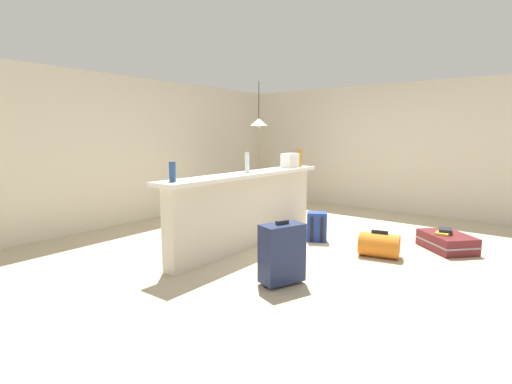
{
  "coord_description": "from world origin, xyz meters",
  "views": [
    {
      "loc": [
        -4.61,
        -2.74,
        1.53
      ],
      "look_at": [
        -0.15,
        0.67,
        0.68
      ],
      "focal_mm": 26.97,
      "sensor_mm": 36.0,
      "label": 1
    }
  ],
  "objects_px": {
    "grocery_bag": "(290,161)",
    "dining_table": "(255,181)",
    "suitcase_flat_maroon": "(447,242)",
    "book_stack": "(444,231)",
    "bottle_amber": "(300,158)",
    "backpack_blue": "(317,227)",
    "pendant_lamp": "(259,122)",
    "duffel_bag_orange": "(379,245)",
    "dining_chair_near_partition": "(275,190)",
    "suitcase_upright_navy": "(282,253)",
    "bottle_blue": "(172,172)",
    "bottle_clear": "(247,163)"
  },
  "relations": [
    {
      "from": "suitcase_upright_navy",
      "to": "grocery_bag",
      "type": "bearing_deg",
      "value": 30.63
    },
    {
      "from": "dining_chair_near_partition",
      "to": "bottle_clear",
      "type": "bearing_deg",
      "value": -157.07
    },
    {
      "from": "dining_chair_near_partition",
      "to": "suitcase_upright_navy",
      "type": "distance_m",
      "value": 3.15
    },
    {
      "from": "bottle_blue",
      "to": "grocery_bag",
      "type": "distance_m",
      "value": 2.28
    },
    {
      "from": "duffel_bag_orange",
      "to": "bottle_amber",
      "type": "bearing_deg",
      "value": 68.48
    },
    {
      "from": "suitcase_upright_navy",
      "to": "backpack_blue",
      "type": "distance_m",
      "value": 1.74
    },
    {
      "from": "backpack_blue",
      "to": "pendant_lamp",
      "type": "bearing_deg",
      "value": 61.04
    },
    {
      "from": "dining_table",
      "to": "bottle_blue",
      "type": "bearing_deg",
      "value": -158.2
    },
    {
      "from": "bottle_clear",
      "to": "backpack_blue",
      "type": "distance_m",
      "value": 1.41
    },
    {
      "from": "bottle_blue",
      "to": "grocery_bag",
      "type": "xyz_separation_m",
      "value": [
        2.28,
        -0.05,
        0.0
      ]
    },
    {
      "from": "dining_table",
      "to": "pendant_lamp",
      "type": "xyz_separation_m",
      "value": [
        0.04,
        -0.05,
        1.11
      ]
    },
    {
      "from": "backpack_blue",
      "to": "suitcase_flat_maroon",
      "type": "bearing_deg",
      "value": -67.34
    },
    {
      "from": "bottle_amber",
      "to": "backpack_blue",
      "type": "distance_m",
      "value": 1.19
    },
    {
      "from": "bottle_amber",
      "to": "bottle_clear",
      "type": "bearing_deg",
      "value": 177.56
    },
    {
      "from": "grocery_bag",
      "to": "dining_table",
      "type": "bearing_deg",
      "value": 58.66
    },
    {
      "from": "book_stack",
      "to": "bottle_blue",
      "type": "bearing_deg",
      "value": 141.34
    },
    {
      "from": "bottle_clear",
      "to": "suitcase_upright_navy",
      "type": "relative_size",
      "value": 0.4
    },
    {
      "from": "suitcase_upright_navy",
      "to": "duffel_bag_orange",
      "type": "xyz_separation_m",
      "value": [
        1.48,
        -0.48,
        -0.18
      ]
    },
    {
      "from": "bottle_blue",
      "to": "pendant_lamp",
      "type": "bearing_deg",
      "value": 20.68
    },
    {
      "from": "suitcase_flat_maroon",
      "to": "book_stack",
      "type": "bearing_deg",
      "value": 111.43
    },
    {
      "from": "suitcase_flat_maroon",
      "to": "bottle_amber",
      "type": "bearing_deg",
      "value": 96.19
    },
    {
      "from": "grocery_bag",
      "to": "pendant_lamp",
      "type": "height_order",
      "value": "pendant_lamp"
    },
    {
      "from": "suitcase_flat_maroon",
      "to": "backpack_blue",
      "type": "xyz_separation_m",
      "value": [
        -0.66,
        1.59,
        0.09
      ]
    },
    {
      "from": "bottle_clear",
      "to": "pendant_lamp",
      "type": "distance_m",
      "value": 2.27
    },
    {
      "from": "dining_chair_near_partition",
      "to": "suitcase_flat_maroon",
      "type": "bearing_deg",
      "value": -94.4
    },
    {
      "from": "bottle_clear",
      "to": "duffel_bag_orange",
      "type": "relative_size",
      "value": 0.51
    },
    {
      "from": "pendant_lamp",
      "to": "duffel_bag_orange",
      "type": "height_order",
      "value": "pendant_lamp"
    },
    {
      "from": "pendant_lamp",
      "to": "dining_chair_near_partition",
      "type": "bearing_deg",
      "value": -103.25
    },
    {
      "from": "book_stack",
      "to": "dining_chair_near_partition",
      "type": "bearing_deg",
      "value": 85.28
    },
    {
      "from": "grocery_bag",
      "to": "bottle_amber",
      "type": "bearing_deg",
      "value": -7.31
    },
    {
      "from": "dining_table",
      "to": "dining_chair_near_partition",
      "type": "relative_size",
      "value": 1.18
    },
    {
      "from": "backpack_blue",
      "to": "duffel_bag_orange",
      "type": "xyz_separation_m",
      "value": [
        -0.18,
        -0.98,
        -0.05
      ]
    },
    {
      "from": "backpack_blue",
      "to": "book_stack",
      "type": "relative_size",
      "value": 1.38
    },
    {
      "from": "duffel_bag_orange",
      "to": "suitcase_upright_navy",
      "type": "bearing_deg",
      "value": 162.17
    },
    {
      "from": "bottle_clear",
      "to": "bottle_amber",
      "type": "bearing_deg",
      "value": -2.44
    },
    {
      "from": "bottle_amber",
      "to": "book_stack",
      "type": "relative_size",
      "value": 0.93
    },
    {
      "from": "bottle_amber",
      "to": "grocery_bag",
      "type": "relative_size",
      "value": 1.09
    },
    {
      "from": "suitcase_flat_maroon",
      "to": "duffel_bag_orange",
      "type": "distance_m",
      "value": 1.04
    },
    {
      "from": "backpack_blue",
      "to": "bottle_amber",
      "type": "bearing_deg",
      "value": 52.37
    },
    {
      "from": "bottle_amber",
      "to": "duffel_bag_orange",
      "type": "xyz_separation_m",
      "value": [
        -0.61,
        -1.54,
        -1.01
      ]
    },
    {
      "from": "dining_table",
      "to": "duffel_bag_orange",
      "type": "height_order",
      "value": "dining_table"
    },
    {
      "from": "dining_chair_near_partition",
      "to": "bottle_amber",
      "type": "bearing_deg",
      "value": -120.35
    },
    {
      "from": "suitcase_flat_maroon",
      "to": "dining_chair_near_partition",
      "type": "bearing_deg",
      "value": 85.6
    },
    {
      "from": "bottle_blue",
      "to": "bottle_clear",
      "type": "height_order",
      "value": "bottle_clear"
    },
    {
      "from": "duffel_bag_orange",
      "to": "bottle_clear",
      "type": "bearing_deg",
      "value": 112.52
    },
    {
      "from": "bottle_amber",
      "to": "suitcase_flat_maroon",
      "type": "xyz_separation_m",
      "value": [
        0.23,
        -2.15,
        -1.05
      ]
    },
    {
      "from": "suitcase_flat_maroon",
      "to": "book_stack",
      "type": "xyz_separation_m",
      "value": [
        -0.01,
        0.03,
        0.14
      ]
    },
    {
      "from": "dining_table",
      "to": "pendant_lamp",
      "type": "relative_size",
      "value": 1.28
    },
    {
      "from": "suitcase_flat_maroon",
      "to": "backpack_blue",
      "type": "distance_m",
      "value": 1.73
    },
    {
      "from": "suitcase_upright_navy",
      "to": "bottle_blue",
      "type": "bearing_deg",
      "value": 110.79
    }
  ]
}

